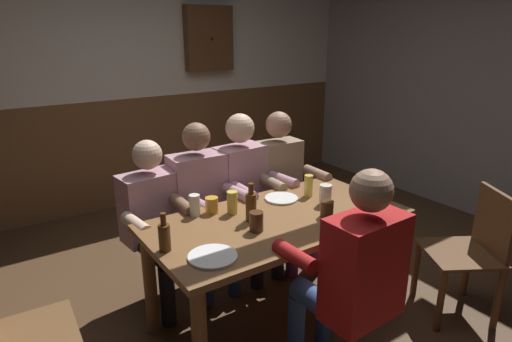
# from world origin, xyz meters

# --- Properties ---
(ground_plane) EXTENTS (6.62, 6.62, 0.00)m
(ground_plane) POSITION_xyz_m (0.00, 0.00, 0.00)
(ground_plane) COLOR #4C331E
(back_wall_upper) EXTENTS (5.51, 0.12, 1.39)m
(back_wall_upper) POSITION_xyz_m (0.00, 2.42, 1.87)
(back_wall_upper) COLOR beige
(back_wall_wainscot) EXTENTS (5.51, 0.12, 1.17)m
(back_wall_wainscot) POSITION_xyz_m (0.00, 2.42, 0.59)
(back_wall_wainscot) COLOR brown
(back_wall_wainscot) RESTS_ON ground_plane
(side_wall_concrete) EXTENTS (0.12, 4.71, 2.56)m
(side_wall_concrete) POSITION_xyz_m (2.82, 0.00, 1.28)
(side_wall_concrete) COLOR gray
(side_wall_concrete) RESTS_ON ground_plane
(dining_table) EXTENTS (1.62, 0.84, 0.74)m
(dining_table) POSITION_xyz_m (0.00, -0.19, 0.63)
(dining_table) COLOR brown
(dining_table) RESTS_ON ground_plane
(person_0) EXTENTS (0.58, 0.55, 1.17)m
(person_0) POSITION_xyz_m (-0.54, 0.45, 0.65)
(person_0) COLOR #B78493
(person_0) RESTS_ON ground_plane
(person_1) EXTENTS (0.56, 0.52, 1.24)m
(person_1) POSITION_xyz_m (-0.18, 0.47, 0.69)
(person_1) COLOR #B78493
(person_1) RESTS_ON ground_plane
(person_2) EXTENTS (0.54, 0.55, 1.27)m
(person_2) POSITION_xyz_m (0.19, 0.47, 0.70)
(person_2) COLOR #B78493
(person_2) RESTS_ON ground_plane
(person_3) EXTENTS (0.52, 0.52, 1.25)m
(person_3) POSITION_xyz_m (0.54, 0.45, 0.68)
(person_3) COLOR #997F60
(person_3) RESTS_ON ground_plane
(person_4) EXTENTS (0.56, 0.54, 1.25)m
(person_4) POSITION_xyz_m (-0.00, -0.84, 0.69)
(person_4) COLOR #AD1919
(person_4) RESTS_ON ground_plane
(chair_empty_near_right) EXTENTS (0.46, 0.46, 0.88)m
(chair_empty_near_right) POSITION_xyz_m (-1.52, -0.11, 0.48)
(chair_empty_near_right) COLOR brown
(chair_empty_near_right) RESTS_ON ground_plane
(chair_empty_near_left) EXTENTS (0.60, 0.60, 0.88)m
(chair_empty_near_left) POSITION_xyz_m (1.12, -0.85, 0.48)
(chair_empty_near_left) COLOR brown
(chair_empty_near_left) RESTS_ON ground_plane
(condiment_caddy) EXTENTS (0.14, 0.10, 0.05)m
(condiment_caddy) POSITION_xyz_m (0.16, -0.53, 0.77)
(condiment_caddy) COLOR #B2B7BC
(condiment_caddy) RESTS_ON dining_table
(plate_0) EXTENTS (0.26, 0.26, 0.01)m
(plate_0) POSITION_xyz_m (-0.58, -0.41, 0.75)
(plate_0) COLOR white
(plate_0) RESTS_ON dining_table
(plate_1) EXTENTS (0.23, 0.23, 0.01)m
(plate_1) POSITION_xyz_m (0.20, 0.04, 0.75)
(plate_1) COLOR white
(plate_1) RESTS_ON dining_table
(bottle_0) EXTENTS (0.06, 0.06, 0.21)m
(bottle_0) POSITION_xyz_m (-0.75, -0.19, 0.83)
(bottle_0) COLOR #593314
(bottle_0) RESTS_ON dining_table
(bottle_1) EXTENTS (0.07, 0.07, 0.24)m
(bottle_1) POSITION_xyz_m (-0.16, -0.13, 0.84)
(bottle_1) COLOR #593314
(bottle_1) RESTS_ON dining_table
(pint_glass_0) EXTENTS (0.06, 0.06, 0.15)m
(pint_glass_0) POSITION_xyz_m (0.40, -0.02, 0.82)
(pint_glass_0) COLOR #E5C64C
(pint_glass_0) RESTS_ON dining_table
(pint_glass_1) EXTENTS (0.08, 0.08, 0.12)m
(pint_glass_1) POSITION_xyz_m (-0.22, -0.27, 0.80)
(pint_glass_1) COLOR #4C2D19
(pint_glass_1) RESTS_ON dining_table
(pint_glass_2) EXTENTS (0.08, 0.08, 0.10)m
(pint_glass_2) POSITION_xyz_m (-0.30, 0.11, 0.80)
(pint_glass_2) COLOR gold
(pint_glass_2) RESTS_ON dining_table
(pint_glass_3) EXTENTS (0.07, 0.07, 0.15)m
(pint_glass_3) POSITION_xyz_m (-0.20, 0.03, 0.82)
(pint_glass_3) COLOR #E5C64C
(pint_glass_3) RESTS_ON dining_table
(pint_glass_4) EXTENTS (0.08, 0.08, 0.10)m
(pint_glass_4) POSITION_xyz_m (0.26, -0.35, 0.80)
(pint_glass_4) COLOR #4C2D19
(pint_glass_4) RESTS_ON dining_table
(pint_glass_5) EXTENTS (0.07, 0.07, 0.14)m
(pint_glass_5) POSITION_xyz_m (-0.41, 0.13, 0.81)
(pint_glass_5) COLOR white
(pint_glass_5) RESTS_ON dining_table
(pint_glass_6) EXTENTS (0.08, 0.08, 0.14)m
(pint_glass_6) POSITION_xyz_m (0.39, -0.20, 0.81)
(pint_glass_6) COLOR white
(pint_glass_6) RESTS_ON dining_table
(wall_dart_cabinet) EXTENTS (0.56, 0.15, 0.70)m
(wall_dart_cabinet) POSITION_xyz_m (0.89, 2.29, 1.77)
(wall_dart_cabinet) COLOR brown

